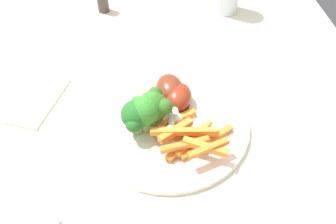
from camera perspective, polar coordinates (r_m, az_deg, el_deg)
dining_table at (r=0.68m, az=-0.64°, el=-6.22°), size 1.12×0.88×0.70m
dinner_plate at (r=0.59m, az=-0.00°, el=-1.71°), size 0.29×0.29×0.01m
broccoli_floret_front at (r=0.54m, az=-3.92°, el=0.48°), size 0.05×0.05×0.07m
broccoli_floret_middle at (r=0.54m, az=-5.60°, el=-0.67°), size 0.06×0.05×0.07m
broccoli_floret_back at (r=0.55m, az=-2.76°, el=0.96°), size 0.06×0.06×0.07m
carrot_fries_pile at (r=0.55m, az=3.75°, el=-4.28°), size 0.13×0.14×0.04m
chicken_drumstick_near at (r=0.59m, az=1.67°, el=2.20°), size 0.13×0.06×0.04m
chicken_drumstick_far at (r=0.61m, az=0.37°, el=3.69°), size 0.12×0.06×0.05m
fork at (r=0.56m, az=-26.00°, el=-13.26°), size 0.10×0.17×0.00m
napkin at (r=0.71m, az=-24.96°, el=2.59°), size 0.19×0.20×0.00m
pepper_shaker at (r=0.90m, az=-11.33°, el=18.58°), size 0.03×0.03×0.06m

